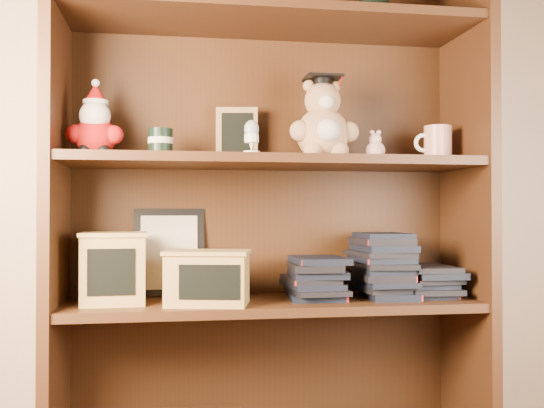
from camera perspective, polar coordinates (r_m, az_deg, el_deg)
The scene contains 16 objects.
bookcase at distance 1.84m, azimuth -0.33°, elevation -1.31°, with size 1.20×0.35×1.60m.
shelf_lower at distance 1.81m, azimuth 0.00°, elevation -8.99°, with size 1.14×0.33×0.02m.
shelf_upper at distance 1.79m, azimuth 0.00°, elevation 3.75°, with size 1.14×0.33×0.02m.
santa_plush at distance 1.79m, azimuth -15.56°, elevation 6.71°, with size 0.15×0.11×0.21m.
teachers_tin at distance 1.78m, azimuth -9.96°, elevation 5.48°, with size 0.07×0.07×0.08m.
chalkboard_plaque at distance 1.91m, azimuth -3.17°, elevation 6.19°, with size 0.13×0.08×0.16m.
egg_cup at distance 1.72m, azimuth -1.85°, elevation 6.09°, with size 0.04×0.04×0.09m.
grad_teddy_bear at distance 1.83m, azimuth 4.61°, elevation 6.97°, with size 0.20×0.17×0.24m.
pink_figurine at distance 1.87m, azimuth 9.25°, elevation 4.98°, with size 0.06×0.06×0.09m.
teacher_mug at distance 1.94m, azimuth 14.57°, elevation 5.30°, with size 0.11×0.08×0.10m.
certificate_frame at distance 1.91m, azimuth -9.21°, elevation -4.28°, with size 0.21×0.05×0.26m.
treats_box at distance 1.78m, azimuth -13.97°, elevation -5.53°, with size 0.18×0.18×0.19m.
pencils_box at distance 1.71m, azimuth -5.78°, elevation -6.53°, with size 0.25×0.20×0.14m.
book_stack_left at distance 1.82m, azimuth 3.87°, elevation -6.75°, with size 0.14×0.20×0.11m.
book_stack_mid at distance 1.88m, azimuth 9.98°, elevation -5.59°, with size 0.14×0.20×0.18m.
book_stack_right at distance 1.93m, azimuth 13.79°, elevation -6.65°, with size 0.14×0.20×0.10m.
Camera 1 is at (-0.30, -0.46, 0.79)m, focal length 42.00 mm.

